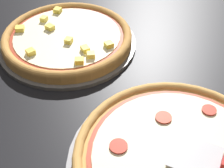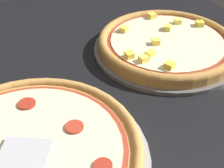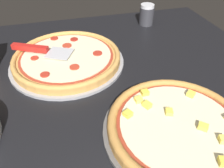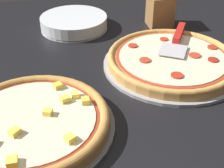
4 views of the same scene
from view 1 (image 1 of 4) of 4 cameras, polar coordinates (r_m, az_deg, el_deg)
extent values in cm
cube|color=black|center=(71.46, 7.17, -5.52)|extent=(141.99, 112.88, 3.60)
cylinder|color=#939399|center=(61.39, 11.92, -14.21)|extent=(41.65, 41.65, 1.00)
cylinder|color=#C68E47|center=(60.09, 12.14, -13.37)|extent=(39.15, 39.15, 2.17)
torus|color=#C68E47|center=(59.21, 12.29, -12.78)|extent=(39.15, 39.15, 1.89)
cylinder|color=#A33823|center=(59.15, 12.30, -12.74)|extent=(34.03, 34.03, 0.15)
cylinder|color=beige|center=(59.05, 12.32, -12.67)|extent=(32.10, 32.10, 0.40)
cylinder|color=#AD2D1E|center=(58.47, 1.20, -11.31)|extent=(3.42, 3.42, 0.40)
cylinder|color=#B73823|center=(63.69, 9.40, -6.07)|extent=(3.32, 3.32, 0.40)
cylinder|color=#AD2D1E|center=(67.24, 17.34, -4.57)|extent=(3.02, 3.02, 0.40)
cylinder|color=#565451|center=(88.68, -8.04, 7.37)|extent=(37.85, 37.85, 1.00)
cylinder|color=#B77F3D|center=(87.84, -8.13, 8.17)|extent=(35.58, 35.58, 1.98)
torus|color=#B77F3D|center=(87.29, -8.19, 8.70)|extent=(35.58, 35.58, 2.30)
cylinder|color=maroon|center=(87.25, -8.20, 8.75)|extent=(30.93, 30.93, 0.15)
cylinder|color=beige|center=(87.18, -8.20, 8.81)|extent=(29.18, 29.18, 0.40)
cube|color=#F9E05B|center=(94.07, -12.35, 11.56)|extent=(2.24, 2.36, 1.28)
cube|color=#F4D64C|center=(89.88, -11.30, 10.16)|extent=(2.92, 2.88, 1.28)
cube|color=yellow|center=(81.29, -0.58, 7.24)|extent=(2.72, 2.73, 1.28)
cube|color=#F4D64C|center=(83.56, -7.95, 7.89)|extent=(2.29, 2.41, 1.28)
cube|color=yellow|center=(97.69, -9.92, 13.15)|extent=(2.66, 2.70, 1.28)
cube|color=yellow|center=(76.22, -6.01, 4.24)|extent=(2.19, 1.92, 1.28)
cube|color=#F4D64C|center=(91.19, -16.50, 9.68)|extent=(2.44, 2.29, 1.28)
cube|color=#F4D64C|center=(81.30, -14.68, 5.70)|extent=(2.78, 2.78, 1.28)
cube|color=#F9E05B|center=(77.90, -3.88, 5.35)|extent=(2.12, 2.03, 1.28)
cube|color=#F4D64C|center=(79.99, -4.93, 6.41)|extent=(2.60, 2.80, 1.28)
cube|color=#B7B7BC|center=(58.52, 14.99, -12.66)|extent=(11.35, 11.02, 0.24)
camera|label=2|loc=(0.61, 57.93, 16.63)|focal=50.00mm
camera|label=3|loc=(1.04, 8.65, 38.97)|focal=35.00mm
camera|label=4|loc=(0.90, -56.18, 25.22)|focal=50.00mm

